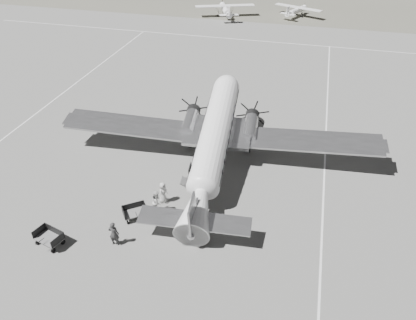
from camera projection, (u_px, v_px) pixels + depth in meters
The scene contains 12 objects.
ground at pixel (164, 199), 31.48m from camera, with size 260.00×260.00×0.00m, color slate.
taxi_line_right at pixel (322, 226), 28.96m from camera, with size 0.15×80.00×0.01m, color silver.
taxi_line_left at pixel (37, 113), 43.24m from camera, with size 0.15×60.00×0.01m, color silver.
taxi_line_horizon at pixel (251, 40), 63.45m from camera, with size 90.00×0.15×0.01m, color silver.
dc3_airliner at pixel (214, 142), 33.30m from camera, with size 28.14×19.53×5.36m, color #BDBDC0, non-canonical shape.
light_plane_left at pixel (225, 11), 73.95m from camera, with size 10.92×8.86×2.27m, color white, non-canonical shape.
light_plane_right at pixel (297, 11), 74.21m from camera, with size 9.20×7.46×1.91m, color white, non-canonical shape.
baggage_cart_near at pixel (135, 212), 29.40m from camera, with size 1.78×1.26×1.01m, color #5F5F5F, non-canonical shape.
baggage_cart_far at pixel (49, 238), 27.20m from camera, with size 1.94×1.37×1.10m, color #5F5F5F, non-canonical shape.
ground_crew at pixel (114, 234), 26.96m from camera, with size 0.71×0.46×1.94m, color #2C2C2C.
ramp_agent at pixel (157, 202), 29.68m from camera, with size 0.93×0.72×1.91m, color beige.
passenger at pixel (163, 192), 30.70m from camera, with size 0.86×0.56×1.76m, color #B3B3B0.
Camera 1 is at (9.47, -22.66, 20.20)m, focal length 35.00 mm.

